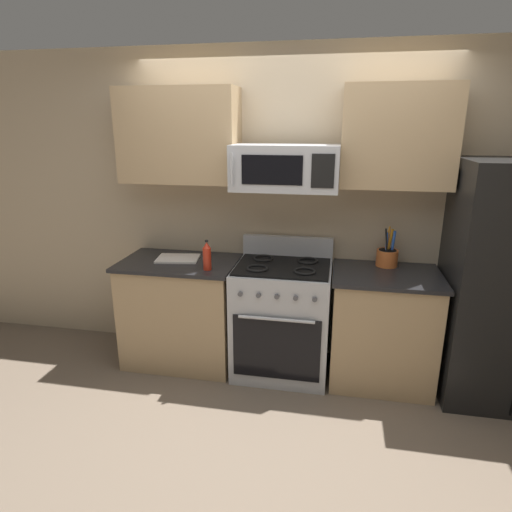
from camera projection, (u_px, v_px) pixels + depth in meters
ground_plane at (267, 423)px, 3.02m from camera, size 16.00×16.00×0.00m
wall_back at (290, 210)px, 3.68m from camera, size 8.00×0.10×2.60m
counter_left at (181, 311)px, 3.72m from camera, size 0.96×0.64×0.91m
range_oven at (282, 318)px, 3.56m from camera, size 0.76×0.68×1.09m
counter_right at (382, 328)px, 3.41m from camera, size 0.81×0.64×0.91m
refrigerator at (512, 285)px, 3.12m from camera, size 0.88×0.75×1.77m
microwave at (285, 168)px, 3.23m from camera, size 0.79×0.44×0.33m
upper_cabinets_left at (179, 136)px, 3.45m from camera, size 0.95×0.34×0.73m
upper_cabinets_right at (398, 137)px, 3.15m from camera, size 0.80×0.34×0.73m
utensil_crock at (387, 257)px, 3.44m from camera, size 0.17×0.17×0.31m
cutting_board at (178, 258)px, 3.62m from camera, size 0.38×0.29×0.02m
bottle_hot_sauce at (207, 256)px, 3.34m from camera, size 0.06×0.06×0.24m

